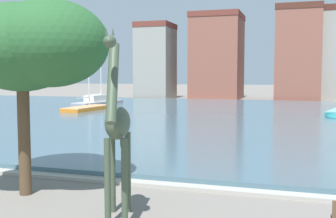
% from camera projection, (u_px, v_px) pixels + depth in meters
% --- Properties ---
extents(harbor_water, '(82.00, 44.01, 0.28)m').
position_uv_depth(harbor_water, '(220.00, 116.00, 35.49)').
color(harbor_water, '#476675').
rests_on(harbor_water, ground).
extents(quay_edge_coping, '(82.00, 0.50, 0.12)m').
position_uv_depth(quay_edge_coping, '(102.00, 180.00, 14.34)').
color(quay_edge_coping, '#ADA89E').
rests_on(quay_edge_coping, ground).
extents(giraffe_statue, '(1.26, 2.60, 4.66)m').
position_uv_depth(giraffe_statue, '(117.00, 127.00, 10.33)').
color(giraffe_statue, '#3D4C38').
rests_on(giraffe_statue, ground).
extents(sailboat_orange, '(2.34, 6.97, 7.56)m').
position_uv_depth(sailboat_orange, '(90.00, 109.00, 40.35)').
color(sailboat_orange, orange).
rests_on(sailboat_orange, ground).
extents(sailboat_grey, '(2.96, 8.92, 7.35)m').
position_uv_depth(sailboat_grey, '(101.00, 103.00, 47.89)').
color(sailboat_grey, '#939399').
rests_on(sailboat_grey, ground).
extents(shade_tree, '(4.87, 5.04, 5.98)m').
position_uv_depth(shade_tree, '(25.00, 44.00, 12.59)').
color(shade_tree, brown).
rests_on(shade_tree, ground).
extents(townhouse_end_terrace, '(5.20, 5.93, 11.42)m').
position_uv_depth(townhouse_end_terrace, '(156.00, 61.00, 63.46)').
color(townhouse_end_terrace, gray).
rests_on(townhouse_end_terrace, ground).
extents(townhouse_narrow_midrow, '(7.37, 7.90, 12.78)m').
position_uv_depth(townhouse_narrow_midrow, '(217.00, 57.00, 63.09)').
color(townhouse_narrow_midrow, '#8E5142').
rests_on(townhouse_narrow_midrow, ground).
extents(townhouse_tall_gabled, '(6.10, 6.21, 13.08)m').
position_uv_depth(townhouse_tall_gabled, '(298.00, 54.00, 57.48)').
color(townhouse_tall_gabled, '#8E5142').
rests_on(townhouse_tall_gabled, ground).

